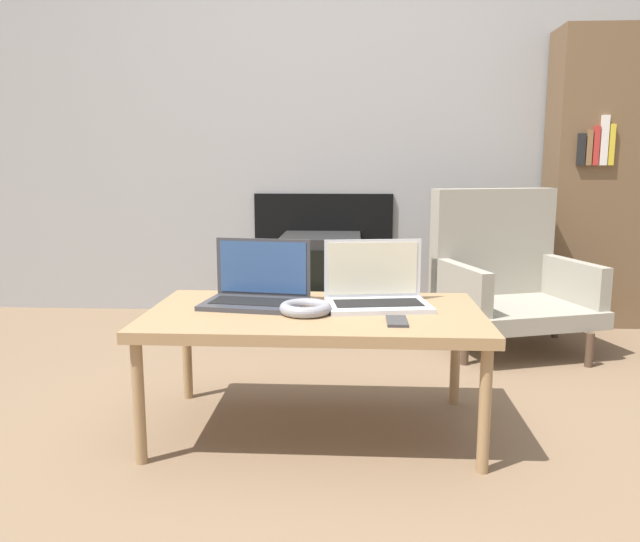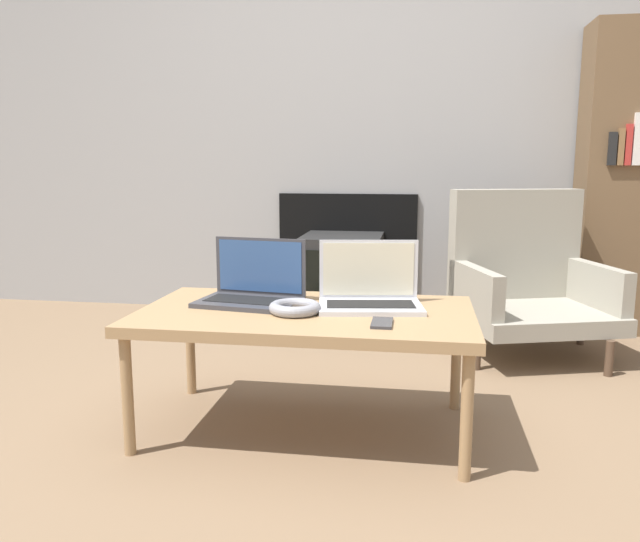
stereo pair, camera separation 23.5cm
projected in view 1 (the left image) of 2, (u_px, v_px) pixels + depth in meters
The scene contains 10 objects.
ground_plane at pixel (310, 460), 1.92m from camera, with size 14.00×14.00×0.00m, color #7A6047.
wall_back at pixel (334, 98), 3.67m from camera, with size 7.00×0.08×2.60m.
table at pixel (315, 320), 2.08m from camera, with size 1.11×0.62×0.42m.
laptop_left at pixel (258, 290), 2.16m from camera, with size 0.37×0.27×0.22m.
laptop_right at pixel (376, 291), 2.14m from camera, with size 0.37×0.27×0.22m.
headphones at pixel (305, 308), 2.02m from camera, with size 0.17×0.17×0.04m.
phone at pixel (397, 321), 1.91m from camera, with size 0.06×0.12×0.01m.
tv at pixel (321, 279), 3.56m from camera, with size 0.44×0.48×0.50m.
armchair at pixel (505, 275), 3.10m from camera, with size 0.80×0.75×0.78m.
bookshelf at pixel (613, 180), 3.46m from camera, with size 0.70×0.32×1.62m.
Camera 1 is at (0.13, -1.79, 0.90)m, focal length 35.00 mm.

